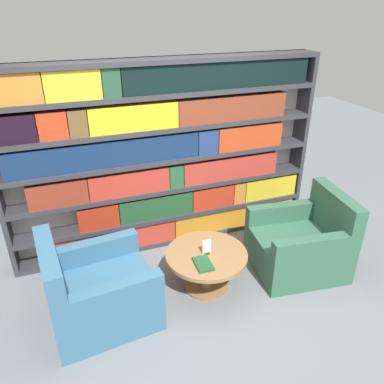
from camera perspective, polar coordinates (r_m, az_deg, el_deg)
name	(u,v)px	position (r m, az deg, el deg)	size (l,w,h in m)	color
ground_plane	(206,305)	(3.78, 2.20, -16.89)	(14.00, 14.00, 0.00)	slate
bookshelf	(167,158)	(4.20, -3.77, 5.27)	(3.51, 0.30, 2.13)	silver
armchair_left	(97,293)	(3.57, -14.27, -14.67)	(0.98, 0.89, 0.87)	#386684
armchair_right	(301,244)	(4.22, 16.30, -7.68)	(1.00, 0.92, 0.87)	#336047
coffee_table	(206,263)	(3.80, 2.19, -10.72)	(0.81, 0.81, 0.42)	olive
table_sign	(207,248)	(3.69, 2.24, -8.47)	(0.09, 0.06, 0.15)	black
stray_book	(203,264)	(3.57, 1.64, -10.90)	(0.16, 0.24, 0.03)	#1E512D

